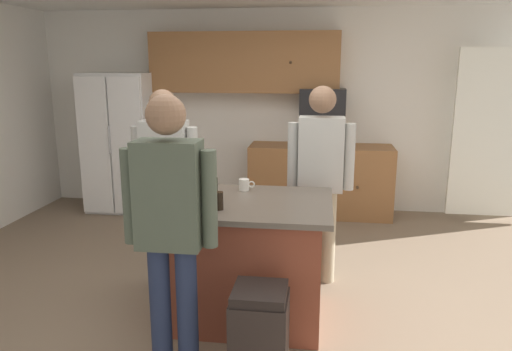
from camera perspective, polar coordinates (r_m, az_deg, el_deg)
name	(u,v)px	position (r m, az deg, el deg)	size (l,w,h in m)	color
floor	(243,301)	(4.12, -1.52, -14.59)	(7.04, 7.04, 0.00)	#7F6B56
back_wall	(277,111)	(6.45, 2.46, 7.65)	(6.40, 0.10, 2.60)	white
french_door_window_panel	(492,134)	(6.37, 26.12, 4.45)	(0.90, 0.06, 2.00)	white
cabinet_run_upper	(244,62)	(6.27, -1.40, 13.22)	(2.40, 0.38, 0.75)	#936038
cabinet_run_lower	(320,180)	(6.25, 7.59, -0.54)	(1.80, 0.63, 0.90)	#936038
refrigerator	(122,142)	(6.60, -15.54, 3.79)	(0.86, 0.76, 1.80)	white
microwave_over_range	(323,102)	(6.11, 7.88, 8.65)	(0.56, 0.40, 0.32)	black
kitchen_island	(251,259)	(3.70, -0.64, -9.85)	(1.20, 0.96, 0.93)	brown
person_guest_left	(166,175)	(4.14, -10.64, 0.00)	(0.57, 0.23, 1.71)	#383842
person_guest_by_door	(170,220)	(2.89, -10.13, -5.18)	(0.57, 0.23, 1.75)	#232D4C
person_elder_center	(320,172)	(4.17, 7.62, 0.45)	(0.57, 0.23, 1.74)	tan
glass_dark_ale	(219,201)	(3.34, -4.40, -3.00)	(0.06, 0.06, 0.13)	black
mug_ceramic_white	(245,185)	(3.84, -1.32, -1.09)	(0.12, 0.08, 0.09)	white
tumbler_amber	(188,197)	(3.43, -8.09, -2.51)	(0.07, 0.07, 0.14)	black
glass_pilsner	(213,189)	(3.57, -5.07, -1.59)	(0.07, 0.07, 0.17)	black
trash_bin	(260,335)	(3.09, 0.44, -18.34)	(0.34, 0.34, 0.61)	black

